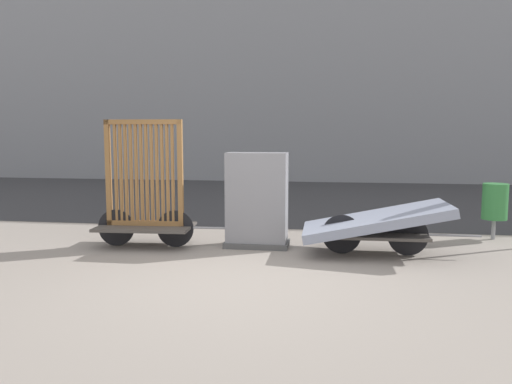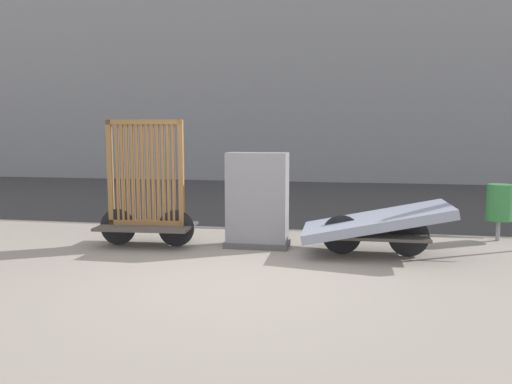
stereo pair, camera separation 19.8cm
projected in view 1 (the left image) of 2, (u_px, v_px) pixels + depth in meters
ground_plane at (234, 282)px, 5.48m from camera, size 60.00×60.00×0.00m
road_strip at (291, 197)px, 12.89m from camera, size 56.00×8.70×0.01m
building_facade at (307, 15)px, 18.44m from camera, size 48.00×4.00×12.04m
bike_cart_with_bedframe at (145, 202)px, 7.18m from camera, size 2.08×0.86×1.83m
bike_cart_with_mattress at (375, 223)px, 6.71m from camera, size 2.34×1.11×0.72m
utility_cabinet at (257, 203)px, 7.17m from camera, size 0.92×0.50×1.36m
trash_bin at (495, 202)px, 7.68m from camera, size 0.37×0.37×0.87m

